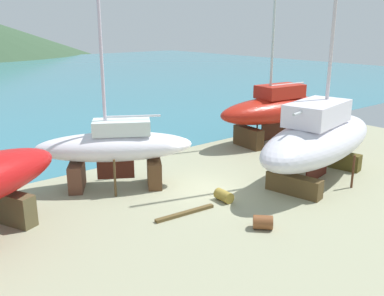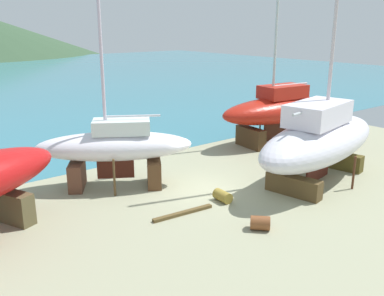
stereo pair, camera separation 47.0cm
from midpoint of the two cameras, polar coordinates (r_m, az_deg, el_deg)
ground_plane at (r=19.71m, az=8.94°, el=-8.58°), size 40.78×40.78×0.00m
sailboat_far_slipway at (r=23.68m, az=17.32°, el=1.13°), size 11.36×5.54×17.80m
sailboat_large_starboard at (r=22.15m, az=-9.67°, el=0.17°), size 8.04×6.20×13.00m
sailboat_small_center at (r=30.89m, az=11.80°, el=5.04°), size 9.60×4.05×13.85m
barrel_tar_black at (r=20.63m, az=4.78°, el=-6.44°), size 0.60×0.96×0.54m
barrel_tipped_center at (r=18.14m, az=9.87°, el=-9.87°), size 0.98×0.99×0.59m
timber_short_cross at (r=19.28m, az=-0.50°, el=-8.72°), size 3.03×0.51×0.14m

